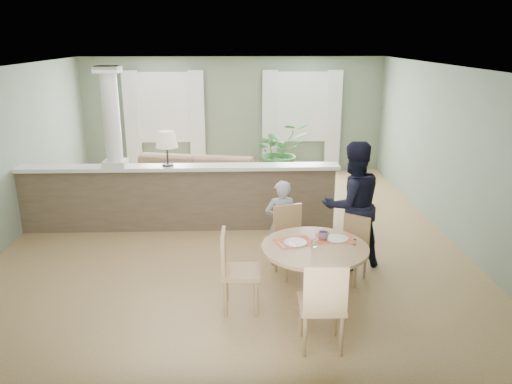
{
  "coord_description": "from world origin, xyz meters",
  "views": [
    {
      "loc": [
        0.1,
        -7.76,
        3.13
      ],
      "look_at": [
        0.35,
        -1.0,
        1.02
      ],
      "focal_mm": 35.0,
      "sensor_mm": 36.0,
      "label": 1
    }
  ],
  "objects_px": {
    "chair_far_boy": "(291,237)",
    "chair_side": "(234,267)",
    "chair_near": "(323,302)",
    "child_person": "(281,223)",
    "sofa": "(190,182)",
    "chair_far_man": "(352,245)",
    "houseplant": "(280,151)",
    "dining_table": "(315,258)",
    "man_person": "(352,205)"
  },
  "relations": [
    {
      "from": "chair_far_man",
      "to": "chair_side",
      "type": "height_order",
      "value": "chair_side"
    },
    {
      "from": "child_person",
      "to": "sofa",
      "type": "bearing_deg",
      "value": -68.53
    },
    {
      "from": "sofa",
      "to": "chair_far_man",
      "type": "relative_size",
      "value": 3.48
    },
    {
      "from": "sofa",
      "to": "dining_table",
      "type": "relative_size",
      "value": 2.37
    },
    {
      "from": "dining_table",
      "to": "chair_side",
      "type": "bearing_deg",
      "value": -175.51
    },
    {
      "from": "sofa",
      "to": "chair_side",
      "type": "bearing_deg",
      "value": -65.42
    },
    {
      "from": "houseplant",
      "to": "dining_table",
      "type": "relative_size",
      "value": 1.05
    },
    {
      "from": "chair_side",
      "to": "chair_far_man",
      "type": "bearing_deg",
      "value": -63.89
    },
    {
      "from": "sofa",
      "to": "chair_side",
      "type": "xyz_separation_m",
      "value": [
        0.89,
        -3.97,
        0.1
      ]
    },
    {
      "from": "child_person",
      "to": "chair_near",
      "type": "bearing_deg",
      "value": 89.09
    },
    {
      "from": "chair_near",
      "to": "chair_far_man",
      "type": "bearing_deg",
      "value": -111.24
    },
    {
      "from": "dining_table",
      "to": "chair_far_man",
      "type": "relative_size",
      "value": 1.47
    },
    {
      "from": "chair_far_boy",
      "to": "man_person",
      "type": "bearing_deg",
      "value": -4.27
    },
    {
      "from": "chair_side",
      "to": "child_person",
      "type": "xyz_separation_m",
      "value": [
        0.65,
        1.21,
        0.08
      ]
    },
    {
      "from": "chair_far_boy",
      "to": "houseplant",
      "type": "bearing_deg",
      "value": 68.19
    },
    {
      "from": "man_person",
      "to": "chair_far_boy",
      "type": "bearing_deg",
      "value": 0.14
    },
    {
      "from": "houseplant",
      "to": "chair_near",
      "type": "xyz_separation_m",
      "value": [
        -0.1,
        -6.51,
        -0.1
      ]
    },
    {
      "from": "chair_side",
      "to": "man_person",
      "type": "relative_size",
      "value": 0.55
    },
    {
      "from": "chair_far_boy",
      "to": "child_person",
      "type": "xyz_separation_m",
      "value": [
        -0.11,
        0.28,
        0.1
      ]
    },
    {
      "from": "dining_table",
      "to": "chair_far_boy",
      "type": "relative_size",
      "value": 1.33
    },
    {
      "from": "houseplant",
      "to": "dining_table",
      "type": "height_order",
      "value": "houseplant"
    },
    {
      "from": "houseplant",
      "to": "chair_side",
      "type": "relative_size",
      "value": 1.35
    },
    {
      "from": "houseplant",
      "to": "dining_table",
      "type": "distance_m",
      "value": 5.55
    },
    {
      "from": "chair_far_man",
      "to": "sofa",
      "type": "bearing_deg",
      "value": 164.08
    },
    {
      "from": "houseplant",
      "to": "child_person",
      "type": "height_order",
      "value": "houseplant"
    },
    {
      "from": "chair_far_boy",
      "to": "chair_side",
      "type": "relative_size",
      "value": 0.97
    },
    {
      "from": "chair_near",
      "to": "man_person",
      "type": "distance_m",
      "value": 2.18
    },
    {
      "from": "chair_side",
      "to": "man_person",
      "type": "height_order",
      "value": "man_person"
    },
    {
      "from": "houseplant",
      "to": "man_person",
      "type": "bearing_deg",
      "value": -82.07
    },
    {
      "from": "sofa",
      "to": "chair_side",
      "type": "height_order",
      "value": "chair_side"
    },
    {
      "from": "chair_near",
      "to": "chair_side",
      "type": "relative_size",
      "value": 1.04
    },
    {
      "from": "chair_far_man",
      "to": "child_person",
      "type": "xyz_separation_m",
      "value": [
        -0.91,
        0.48,
        0.15
      ]
    },
    {
      "from": "houseplant",
      "to": "man_person",
      "type": "relative_size",
      "value": 0.74
    },
    {
      "from": "dining_table",
      "to": "man_person",
      "type": "bearing_deg",
      "value": 57.99
    },
    {
      "from": "man_person",
      "to": "chair_near",
      "type": "bearing_deg",
      "value": 55.84
    },
    {
      "from": "chair_far_man",
      "to": "chair_side",
      "type": "bearing_deg",
      "value": -118.09
    },
    {
      "from": "chair_near",
      "to": "man_person",
      "type": "height_order",
      "value": "man_person"
    },
    {
      "from": "chair_side",
      "to": "sofa",
      "type": "bearing_deg",
      "value": 13.7
    },
    {
      "from": "houseplant",
      "to": "chair_far_man",
      "type": "xyz_separation_m",
      "value": [
        0.56,
        -4.9,
        -0.19
      ]
    },
    {
      "from": "dining_table",
      "to": "chair_far_man",
      "type": "height_order",
      "value": "dining_table"
    },
    {
      "from": "chair_far_man",
      "to": "man_person",
      "type": "height_order",
      "value": "man_person"
    },
    {
      "from": "chair_far_boy",
      "to": "chair_side",
      "type": "distance_m",
      "value": 1.2
    },
    {
      "from": "chair_near",
      "to": "child_person",
      "type": "bearing_deg",
      "value": -82.0
    },
    {
      "from": "chair_far_boy",
      "to": "sofa",
      "type": "bearing_deg",
      "value": 99.64
    },
    {
      "from": "sofa",
      "to": "dining_table",
      "type": "height_order",
      "value": "sofa"
    },
    {
      "from": "chair_far_man",
      "to": "chair_near",
      "type": "distance_m",
      "value": 1.74
    },
    {
      "from": "sofa",
      "to": "dining_table",
      "type": "distance_m",
      "value": 4.31
    },
    {
      "from": "sofa",
      "to": "dining_table",
      "type": "bearing_deg",
      "value": -52.65
    },
    {
      "from": "chair_far_man",
      "to": "chair_near",
      "type": "xyz_separation_m",
      "value": [
        -0.66,
        -1.61,
        0.09
      ]
    },
    {
      "from": "houseplant",
      "to": "chair_side",
      "type": "xyz_separation_m",
      "value": [
        -1.01,
        -5.63,
        -0.12
      ]
    }
  ]
}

